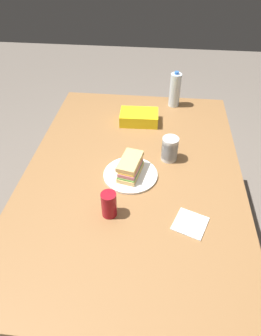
{
  "coord_description": "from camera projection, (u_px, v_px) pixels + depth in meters",
  "views": [
    {
      "loc": [
        -1.13,
        -0.11,
        1.79
      ],
      "look_at": [
        -0.03,
        0.01,
        0.83
      ],
      "focal_mm": 32.26,
      "sensor_mm": 36.0,
      "label": 1
    }
  ],
  "objects": [
    {
      "name": "paper_napkin",
      "position": [
        190.0,
        224.0,
        1.27
      ],
      "size": [
        0.17,
        0.17,
        0.01
      ],
      "primitive_type": "cube",
      "rotation": [
        0.0,
        0.0,
        4.35
      ],
      "color": "white",
      "rests_on": "dining_table"
    },
    {
      "name": "water_bottle_tall",
      "position": [
        175.0,
        90.0,
        1.96
      ],
      "size": [
        0.07,
        0.07,
        0.23
      ],
      "color": "silver",
      "rests_on": "dining_table"
    },
    {
      "name": "sandwich",
      "position": [
        130.0,
        167.0,
        1.47
      ],
      "size": [
        0.2,
        0.13,
        0.08
      ],
      "color": "#DBB26B",
      "rests_on": "paper_plate"
    },
    {
      "name": "dining_table",
      "position": [
        133.0,
        184.0,
        1.58
      ],
      "size": [
        1.61,
        1.09,
        0.78
      ],
      "color": "olive",
      "rests_on": "ground_plane"
    },
    {
      "name": "paper_plate",
      "position": [
        130.0,
        175.0,
        1.5
      ],
      "size": [
        0.27,
        0.27,
        0.01
      ],
      "primitive_type": "cylinder",
      "color": "white",
      "rests_on": "dining_table"
    },
    {
      "name": "chip_bag",
      "position": [
        139.0,
        117.0,
        1.85
      ],
      "size": [
        0.16,
        0.24,
        0.07
      ],
      "primitive_type": "cube",
      "rotation": [
        0.0,
        0.0,
        1.61
      ],
      "color": "yellow",
      "rests_on": "dining_table"
    },
    {
      "name": "ground_plane",
      "position": [
        132.0,
        257.0,
        2.04
      ],
      "size": [
        8.0,
        8.0,
        0.0
      ],
      "primitive_type": "plane",
      "color": "#70665B"
    },
    {
      "name": "soda_can_red",
      "position": [
        109.0,
        204.0,
        1.28
      ],
      "size": [
        0.07,
        0.07,
        0.12
      ],
      "primitive_type": "cylinder",
      "color": "maroon",
      "rests_on": "dining_table"
    },
    {
      "name": "plastic_cup_stack",
      "position": [
        170.0,
        149.0,
        1.56
      ],
      "size": [
        0.08,
        0.08,
        0.13
      ],
      "color": "silver",
      "rests_on": "dining_table"
    }
  ]
}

